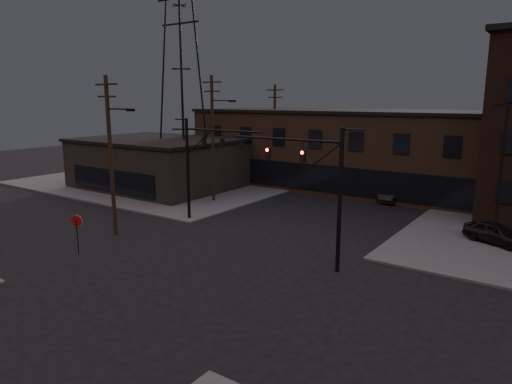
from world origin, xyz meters
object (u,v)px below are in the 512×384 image
traffic_signal_near (321,182)px  stop_sign (77,225)px  traffic_signal_far (200,158)px  parked_car_lot_a (496,233)px  car_crossing (395,193)px

traffic_signal_near → stop_sign: (-13.36, -6.49, -3.09)m
traffic_signal_far → parked_car_lot_a: 21.26m
stop_sign → parked_car_lot_a: size_ratio=0.60×
traffic_signal_far → stop_sign: 10.55m
traffic_signal_far → car_crossing: bearing=57.6°
traffic_signal_far → stop_sign: (-1.28, -9.99, -3.17)m
car_crossing → traffic_signal_far: bearing=-118.2°
stop_sign → traffic_signal_near: bearing=25.9°
traffic_signal_far → parked_car_lot_a: size_ratio=1.95×
traffic_signal_near → car_crossing: (-2.03, 19.32, -4.17)m
traffic_signal_near → car_crossing: traffic_signal_near is taller
traffic_signal_near → car_crossing: 19.87m
traffic_signal_near → traffic_signal_far: (-12.07, 3.50, 0.08)m
stop_sign → car_crossing: 28.20m
traffic_signal_far → stop_sign: bearing=-97.3°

